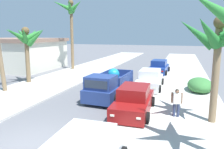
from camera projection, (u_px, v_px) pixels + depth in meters
ground_plane at (30, 145)px, 8.36m from camera, size 160.00×160.00×0.00m
sidewalk_left at (66, 77)px, 21.24m from camera, size 5.30×60.00×0.12m
sidewalk_right at (180, 85)px, 17.82m from camera, size 5.30×60.00×0.12m
curb_left at (77, 78)px, 20.86m from camera, size 0.16×60.00×0.10m
curb_right at (165, 84)px, 18.21m from camera, size 0.16×60.00×0.10m
pickup_truck at (109, 86)px, 14.46m from camera, size 2.36×5.28×1.87m
car_left_near at (134, 101)px, 11.59m from camera, size 2.13×4.31×1.54m
car_left_mid at (159, 67)px, 23.36m from camera, size 2.18×4.32×1.54m
car_right_mid at (150, 80)px, 16.95m from camera, size 2.07×4.28×1.54m
palm_tree_left_mid at (70, 14)px, 24.97m from camera, size 3.47×3.66×8.34m
palm_tree_right_mid at (218, 37)px, 9.66m from camera, size 3.59×3.56×5.21m
palm_tree_left_back at (26, 38)px, 18.09m from camera, size 3.74×3.78×4.99m
roadside_house at (17, 53)px, 26.97m from camera, size 10.42×8.70×3.84m
hedge_bush at (200, 85)px, 15.86m from camera, size 1.80×2.80×1.10m
pedestrian at (177, 102)px, 10.79m from camera, size 0.57×0.32×1.59m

